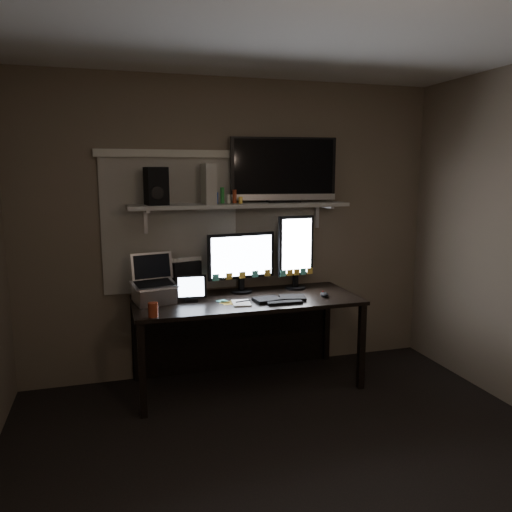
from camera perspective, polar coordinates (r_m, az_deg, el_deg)
name	(u,v)px	position (r m, az deg, el deg)	size (l,w,h in m)	color
floor	(315,487)	(3.08, 6.76, -24.71)	(3.60, 3.60, 0.00)	black
ceiling	(325,8)	(2.66, 7.94, 26.22)	(3.60, 3.60, 0.00)	silver
back_wall	(235,229)	(4.29, -2.42, 3.10)	(3.60, 3.60, 0.00)	#675C4A
window_blinds	(171,225)	(4.17, -9.74, 3.48)	(1.10, 0.02, 1.10)	beige
desk	(243,315)	(4.18, -1.51, -6.80)	(1.80, 0.75, 0.73)	black
wall_shelf	(240,205)	(4.10, -1.84, 5.82)	(1.80, 0.35, 0.03)	#B1B1AC
monitor_landscape	(241,262)	(4.17, -1.69, -0.71)	(0.59, 0.06, 0.52)	black
monitor_portrait	(296,252)	(4.31, 4.57, 0.47)	(0.32, 0.06, 0.65)	black
keyboard	(280,299)	(3.96, 2.75, -4.90)	(0.42, 0.17, 0.03)	black
mouse	(324,294)	(4.11, 7.81, -4.37)	(0.06, 0.10, 0.04)	black
notepad	(241,303)	(3.86, -1.69, -5.40)	(0.13, 0.19, 0.01)	white
tablet	(191,288)	(3.94, -7.45, -3.67)	(0.24, 0.10, 0.21)	black
file_sorter	(186,277)	(4.14, -8.02, -2.38)	(0.24, 0.11, 0.30)	black
laptop	(154,280)	(3.92, -11.61, -2.66)	(0.33, 0.27, 0.37)	silver
cup	(153,310)	(3.59, -11.67, -6.03)	(0.07, 0.07, 0.10)	maroon
sticky_notes	(236,301)	(3.93, -2.32, -5.20)	(0.33, 0.24, 0.00)	yellow
tv	(283,170)	(4.25, 3.15, 9.77)	(0.89, 0.16, 0.54)	black
game_console	(208,184)	(4.04, -5.47, 8.20)	(0.08, 0.27, 0.32)	beige
speaker	(156,186)	(3.96, -11.35, 7.84)	(0.16, 0.19, 0.29)	black
bottles	(225,196)	(4.00, -3.52, 6.84)	(0.20, 0.04, 0.13)	#A50F0C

